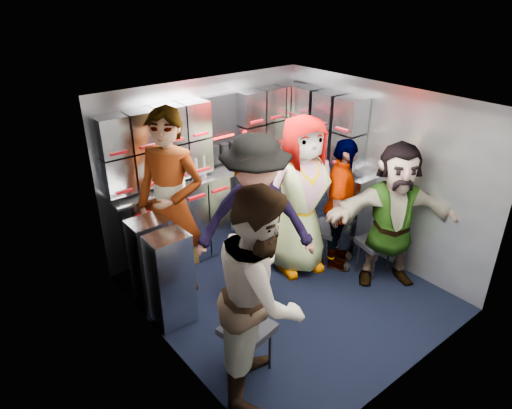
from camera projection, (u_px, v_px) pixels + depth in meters
floor at (286, 292)px, 5.03m from camera, size 3.00×3.00×0.00m
wall_back at (207, 165)px, 5.60m from camera, size 2.80×0.04×2.10m
wall_left at (165, 255)px, 3.77m from camera, size 0.04×3.00×2.10m
wall_right at (378, 174)px, 5.34m from camera, size 0.04×3.00×2.10m
ceiling at (293, 103)px, 4.09m from camera, size 2.80×3.00×0.02m
cart_bank_back at (218, 211)px, 5.71m from camera, size 2.68×0.38×0.99m
cart_bank_left at (161, 271)px, 4.53m from camera, size 0.38×0.76×0.99m
counter at (217, 172)px, 5.47m from camera, size 2.68×0.42×0.03m
locker_bank_back at (212, 133)px, 5.30m from camera, size 2.68×0.28×0.82m
locker_bank_right at (327, 126)px, 5.55m from camera, size 0.28×1.00×0.82m
right_cabinet at (328, 202)px, 5.92m from camera, size 0.28×1.20×1.00m
coffee_niche at (222, 131)px, 5.46m from camera, size 0.46×0.16×0.84m
red_latch_strip at (227, 188)px, 5.39m from camera, size 2.60×0.02×0.03m
jump_seat_near_left at (248, 331)px, 3.88m from camera, size 0.46×0.45×0.47m
jump_seat_mid_left at (245, 257)px, 4.88m from camera, size 0.52×0.50×0.49m
jump_seat_center at (289, 231)px, 5.43m from camera, size 0.46×0.44×0.46m
jump_seat_mid_right at (326, 230)px, 5.49m from camera, size 0.44×0.43×0.44m
jump_seat_near_right at (375, 244)px, 5.22m from camera, size 0.44×0.42×0.43m
attendant_standing at (171, 206)px, 4.66m from camera, size 0.81×0.89×2.04m
attendant_arc_a at (261, 294)px, 3.53m from camera, size 1.12×1.12×1.83m
attendant_arc_b at (256, 223)px, 4.53m from camera, size 1.37×1.26×1.85m
attendant_arc_c at (301, 197)px, 5.07m from camera, size 1.03×0.81×1.85m
attendant_arc_d at (340, 206)px, 5.18m from camera, size 0.97×0.85×1.57m
attendant_arc_e at (393, 216)px, 4.89m from camera, size 1.51×1.30×1.65m
bottle_left at (195, 169)px, 5.19m from camera, size 0.07×0.07×0.26m
bottle_mid at (203, 166)px, 5.25m from camera, size 0.07×0.07×0.27m
bottle_right at (248, 155)px, 5.63m from camera, size 0.07×0.07×0.24m
cup_left at (181, 180)px, 5.11m from camera, size 0.09×0.09×0.09m
cup_right at (288, 149)px, 6.02m from camera, size 0.08×0.08×0.11m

